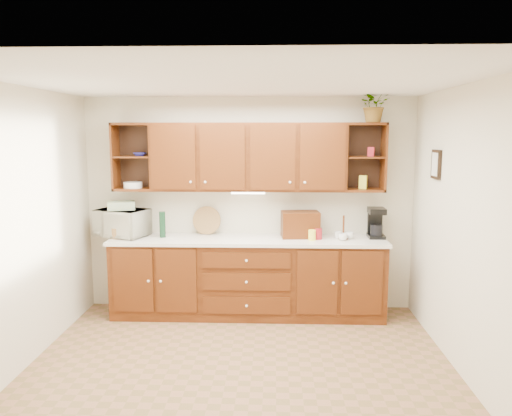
# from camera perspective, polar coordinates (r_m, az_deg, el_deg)

# --- Properties ---
(floor) EXTENTS (4.00, 4.00, 0.00)m
(floor) POSITION_cam_1_polar(r_m,az_deg,el_deg) (4.84, -1.86, -18.06)
(floor) COLOR #8B5E40
(floor) RESTS_ON ground
(ceiling) EXTENTS (4.00, 4.00, 0.00)m
(ceiling) POSITION_cam_1_polar(r_m,az_deg,el_deg) (4.35, -2.03, 14.23)
(ceiling) COLOR white
(ceiling) RESTS_ON back_wall
(back_wall) EXTENTS (4.00, 0.00, 4.00)m
(back_wall) POSITION_cam_1_polar(r_m,az_deg,el_deg) (6.14, -0.80, 0.41)
(back_wall) COLOR beige
(back_wall) RESTS_ON floor
(left_wall) EXTENTS (0.00, 3.50, 3.50)m
(left_wall) POSITION_cam_1_polar(r_m,az_deg,el_deg) (4.97, -25.61, -2.36)
(left_wall) COLOR beige
(left_wall) RESTS_ON floor
(right_wall) EXTENTS (0.00, 3.50, 3.50)m
(right_wall) POSITION_cam_1_polar(r_m,az_deg,el_deg) (4.72, 23.09, -2.75)
(right_wall) COLOR beige
(right_wall) RESTS_ON floor
(base_cabinets) EXTENTS (3.20, 0.60, 0.90)m
(base_cabinets) POSITION_cam_1_polar(r_m,az_deg,el_deg) (6.03, -0.93, -8.02)
(base_cabinets) COLOR #351506
(base_cabinets) RESTS_ON floor
(countertop) EXTENTS (3.24, 0.64, 0.04)m
(countertop) POSITION_cam_1_polar(r_m,az_deg,el_deg) (5.90, -0.94, -3.67)
(countertop) COLOR white
(countertop) RESTS_ON base_cabinets
(upper_cabinets) EXTENTS (3.20, 0.33, 0.80)m
(upper_cabinets) POSITION_cam_1_polar(r_m,az_deg,el_deg) (5.92, -0.80, 5.88)
(upper_cabinets) COLOR #351506
(upper_cabinets) RESTS_ON back_wall
(undercabinet_light) EXTENTS (0.40, 0.05, 0.02)m
(undercabinet_light) POSITION_cam_1_polar(r_m,az_deg,el_deg) (5.90, -0.91, 1.75)
(undercabinet_light) COLOR white
(undercabinet_light) RESTS_ON upper_cabinets
(framed_picture) EXTENTS (0.03, 0.24, 0.30)m
(framed_picture) POSITION_cam_1_polar(r_m,az_deg,el_deg) (5.49, 19.89, 4.71)
(framed_picture) COLOR black
(framed_picture) RESTS_ON right_wall
(wicker_basket) EXTENTS (0.26, 0.26, 0.13)m
(wicker_basket) POSITION_cam_1_polar(r_m,az_deg,el_deg) (6.15, -15.26, -2.68)
(wicker_basket) COLOR olive
(wicker_basket) RESTS_ON countertop
(microwave) EXTENTS (0.69, 0.57, 0.32)m
(microwave) POSITION_cam_1_polar(r_m,az_deg,el_deg) (6.21, -15.07, -1.64)
(microwave) COLOR silver
(microwave) RESTS_ON countertop
(towel_stack) EXTENTS (0.37, 0.31, 0.09)m
(towel_stack) POSITION_cam_1_polar(r_m,az_deg,el_deg) (6.18, -15.14, 0.28)
(towel_stack) COLOR #DDDF68
(towel_stack) RESTS_ON microwave
(wine_bottle) EXTENTS (0.09, 0.09, 0.31)m
(wine_bottle) POSITION_cam_1_polar(r_m,az_deg,el_deg) (6.02, -10.64, -1.87)
(wine_bottle) COLOR black
(wine_bottle) RESTS_ON countertop
(woven_tray) EXTENTS (0.35, 0.11, 0.34)m
(woven_tray) POSITION_cam_1_polar(r_m,az_deg,el_deg) (6.17, -5.64, -2.90)
(woven_tray) COLOR olive
(woven_tray) RESTS_ON countertop
(bread_box) EXTENTS (0.46, 0.31, 0.31)m
(bread_box) POSITION_cam_1_polar(r_m,az_deg,el_deg) (5.95, 5.07, -1.88)
(bread_box) COLOR #351506
(bread_box) RESTS_ON countertop
(mug_tree) EXTENTS (0.26, 0.26, 0.28)m
(mug_tree) POSITION_cam_1_polar(r_m,az_deg,el_deg) (5.93, 9.94, -3.11)
(mug_tree) COLOR #351506
(mug_tree) RESTS_ON countertop
(canister_red) EXTENTS (0.13, 0.13, 0.13)m
(canister_red) POSITION_cam_1_polar(r_m,az_deg,el_deg) (5.89, 7.05, -2.93)
(canister_red) COLOR maroon
(canister_red) RESTS_ON countertop
(canister_white) EXTENTS (0.11, 0.11, 0.17)m
(canister_white) POSITION_cam_1_polar(r_m,az_deg,el_deg) (5.95, 4.22, -2.58)
(canister_white) COLOR white
(canister_white) RESTS_ON countertop
(canister_yellow) EXTENTS (0.09, 0.09, 0.12)m
(canister_yellow) POSITION_cam_1_polar(r_m,az_deg,el_deg) (5.82, 6.42, -3.10)
(canister_yellow) COLOR yellow
(canister_yellow) RESTS_ON countertop
(coffee_maker) EXTENTS (0.20, 0.25, 0.36)m
(coffee_maker) POSITION_cam_1_polar(r_m,az_deg,el_deg) (6.09, 13.55, -1.69)
(coffee_maker) COLOR black
(coffee_maker) RESTS_ON countertop
(bowl_stack) EXTENTS (0.19, 0.19, 0.04)m
(bowl_stack) POSITION_cam_1_polar(r_m,az_deg,el_deg) (6.11, -13.13, 5.99)
(bowl_stack) COLOR navy
(bowl_stack) RESTS_ON upper_cabinets
(plate_stack) EXTENTS (0.26, 0.26, 0.07)m
(plate_stack) POSITION_cam_1_polar(r_m,az_deg,el_deg) (6.15, -13.90, 2.57)
(plate_stack) COLOR white
(plate_stack) RESTS_ON upper_cabinets
(pantry_box_yellow) EXTENTS (0.11, 0.10, 0.16)m
(pantry_box_yellow) POSITION_cam_1_polar(r_m,az_deg,el_deg) (6.02, 12.14, 2.92)
(pantry_box_yellow) COLOR yellow
(pantry_box_yellow) RESTS_ON upper_cabinets
(pantry_box_red) EXTENTS (0.09, 0.08, 0.11)m
(pantry_box_red) POSITION_cam_1_polar(r_m,az_deg,el_deg) (5.99, 13.01, 6.28)
(pantry_box_red) COLOR maroon
(pantry_box_red) RESTS_ON upper_cabinets
(potted_plant) EXTENTS (0.43, 0.40, 0.40)m
(potted_plant) POSITION_cam_1_polar(r_m,az_deg,el_deg) (5.96, 13.40, 11.41)
(potted_plant) COLOR #999999
(potted_plant) RESTS_ON upper_cabinets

